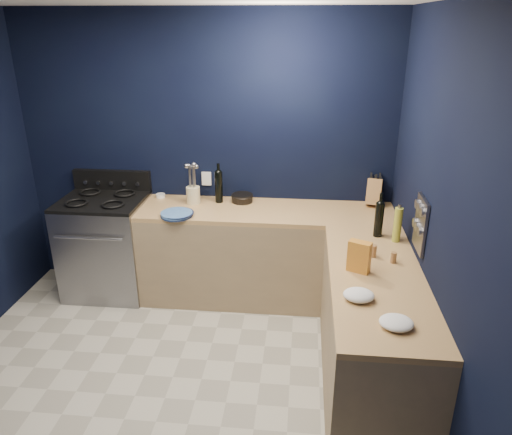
# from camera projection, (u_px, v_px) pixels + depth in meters

# --- Properties ---
(floor) EXTENTS (3.50, 3.50, 0.02)m
(floor) POSITION_uv_depth(u_px,v_px,m) (165.00, 399.00, 3.42)
(floor) COLOR #ACA696
(floor) RESTS_ON ground
(wall_back) EXTENTS (3.50, 0.02, 2.60)m
(wall_back) POSITION_uv_depth(u_px,v_px,m) (206.00, 156.00, 4.55)
(wall_back) COLOR black
(wall_back) RESTS_ON ground
(wall_right) EXTENTS (0.02, 3.50, 2.60)m
(wall_right) POSITION_uv_depth(u_px,v_px,m) (448.00, 243.00, 2.76)
(wall_right) COLOR black
(wall_right) RESTS_ON ground
(cab_back) EXTENTS (2.30, 0.63, 0.86)m
(cab_back) POSITION_uv_depth(u_px,v_px,m) (266.00, 256.00, 4.52)
(cab_back) COLOR #957B57
(cab_back) RESTS_ON floor
(top_back) EXTENTS (2.30, 0.63, 0.04)m
(top_back) POSITION_uv_depth(u_px,v_px,m) (266.00, 212.00, 4.35)
(top_back) COLOR olive
(top_back) RESTS_ON cab_back
(cab_right) EXTENTS (0.63, 1.67, 0.86)m
(cab_right) POSITION_uv_depth(u_px,v_px,m) (371.00, 336.00, 3.38)
(cab_right) COLOR #957B57
(cab_right) RESTS_ON floor
(top_right) EXTENTS (0.63, 1.67, 0.04)m
(top_right) POSITION_uv_depth(u_px,v_px,m) (377.00, 279.00, 3.21)
(top_right) COLOR olive
(top_right) RESTS_ON cab_right
(gas_range) EXTENTS (0.76, 0.66, 0.92)m
(gas_range) POSITION_uv_depth(u_px,v_px,m) (107.00, 247.00, 4.64)
(gas_range) COLOR gray
(gas_range) RESTS_ON floor
(oven_door) EXTENTS (0.59, 0.02, 0.42)m
(oven_door) POSITION_uv_depth(u_px,v_px,m) (94.00, 263.00, 4.35)
(oven_door) COLOR black
(oven_door) RESTS_ON gas_range
(cooktop) EXTENTS (0.76, 0.66, 0.03)m
(cooktop) POSITION_uv_depth(u_px,v_px,m) (101.00, 201.00, 4.46)
(cooktop) COLOR black
(cooktop) RESTS_ON gas_range
(backguard) EXTENTS (0.76, 0.06, 0.20)m
(backguard) POSITION_uv_depth(u_px,v_px,m) (112.00, 180.00, 4.69)
(backguard) COLOR black
(backguard) RESTS_ON gas_range
(spice_panel) EXTENTS (0.02, 0.28, 0.38)m
(spice_panel) POSITION_uv_depth(u_px,v_px,m) (421.00, 224.00, 3.32)
(spice_panel) COLOR gray
(spice_panel) RESTS_ON wall_right
(wall_outlet) EXTENTS (0.09, 0.02, 0.13)m
(wall_outlet) POSITION_uv_depth(u_px,v_px,m) (207.00, 179.00, 4.61)
(wall_outlet) COLOR white
(wall_outlet) RESTS_ON wall_back
(plate_stack) EXTENTS (0.31, 0.31, 0.03)m
(plate_stack) POSITION_uv_depth(u_px,v_px,m) (177.00, 214.00, 4.20)
(plate_stack) COLOR #3E5E9F
(plate_stack) RESTS_ON top_back
(ramekin) EXTENTS (0.10, 0.10, 0.03)m
(ramekin) POSITION_uv_depth(u_px,v_px,m) (161.00, 196.00, 4.65)
(ramekin) COLOR white
(ramekin) RESTS_ON top_back
(utensil_crock) EXTENTS (0.14, 0.14, 0.16)m
(utensil_crock) POSITION_uv_depth(u_px,v_px,m) (193.00, 195.00, 4.47)
(utensil_crock) COLOR beige
(utensil_crock) RESTS_ON top_back
(wine_bottle_back) EXTENTS (0.09, 0.09, 0.29)m
(wine_bottle_back) POSITION_uv_depth(u_px,v_px,m) (219.00, 187.00, 4.48)
(wine_bottle_back) COLOR black
(wine_bottle_back) RESTS_ON top_back
(lemon_basket) EXTENTS (0.25, 0.25, 0.07)m
(lemon_basket) POSITION_uv_depth(u_px,v_px,m) (242.00, 198.00, 4.52)
(lemon_basket) COLOR black
(lemon_basket) RESTS_ON top_back
(knife_block) EXTENTS (0.18, 0.30, 0.29)m
(knife_block) POSITION_uv_depth(u_px,v_px,m) (374.00, 192.00, 4.44)
(knife_block) COLOR olive
(knife_block) RESTS_ON top_back
(wine_bottle_right) EXTENTS (0.09, 0.09, 0.28)m
(wine_bottle_right) POSITION_uv_depth(u_px,v_px,m) (379.00, 220.00, 3.76)
(wine_bottle_right) COLOR black
(wine_bottle_right) RESTS_ON top_right
(oil_bottle) EXTENTS (0.08, 0.08, 0.27)m
(oil_bottle) POSITION_uv_depth(u_px,v_px,m) (397.00, 225.00, 3.68)
(oil_bottle) COLOR #9DA231
(oil_bottle) RESTS_ON top_right
(spice_jar_near) EXTENTS (0.06, 0.06, 0.09)m
(spice_jar_near) POSITION_uv_depth(u_px,v_px,m) (374.00, 251.00, 3.46)
(spice_jar_near) COLOR olive
(spice_jar_near) RESTS_ON top_right
(spice_jar_far) EXTENTS (0.05, 0.05, 0.08)m
(spice_jar_far) POSITION_uv_depth(u_px,v_px,m) (394.00, 258.00, 3.38)
(spice_jar_far) COLOR olive
(spice_jar_far) RESTS_ON top_right
(crouton_bag) EXTENTS (0.17, 0.13, 0.22)m
(crouton_bag) POSITION_uv_depth(u_px,v_px,m) (359.00, 257.00, 3.24)
(crouton_bag) COLOR #C2542B
(crouton_bag) RESTS_ON top_right
(towel_front) EXTENTS (0.24, 0.23, 0.07)m
(towel_front) POSITION_uv_depth(u_px,v_px,m) (359.00, 295.00, 2.93)
(towel_front) COLOR white
(towel_front) RESTS_ON top_right
(towel_end) EXTENTS (0.22, 0.20, 0.06)m
(towel_end) POSITION_uv_depth(u_px,v_px,m) (396.00, 323.00, 2.67)
(towel_end) COLOR white
(towel_end) RESTS_ON top_right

